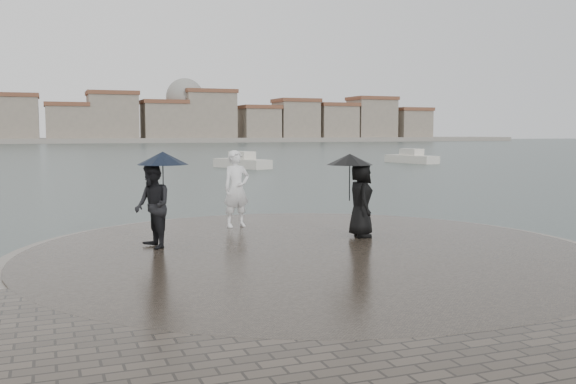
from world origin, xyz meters
name	(u,v)px	position (x,y,z in m)	size (l,w,h in m)	color
ground	(394,308)	(0.00, 0.00, 0.00)	(400.00, 400.00, 0.00)	#2B3835
kerb_ring	(310,258)	(0.00, 3.50, 0.16)	(12.50, 12.50, 0.32)	gray
quay_tip	(310,257)	(0.00, 3.50, 0.18)	(11.90, 11.90, 0.36)	#2D261E
statue	(236,189)	(-0.56, 7.08, 1.35)	(0.72, 0.47, 1.98)	white
visitor_left	(155,194)	(-3.01, 4.79, 1.50)	(1.22, 1.15, 2.04)	black
visitor_right	(358,189)	(1.65, 4.54, 1.49)	(1.18, 1.14, 1.95)	black
far_skyline	(40,120)	(-6.29, 160.71, 5.61)	(260.00, 20.00, 37.00)	gray
boats	(204,164)	(6.05, 38.77, 0.38)	(46.66, 9.89, 1.50)	silver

